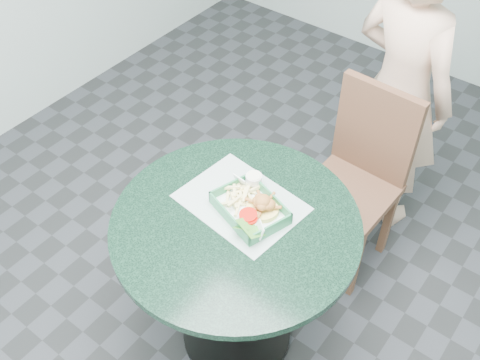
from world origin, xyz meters
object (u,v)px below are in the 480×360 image
Objects in this scene: food_basket at (250,214)px; sauce_ramekin at (243,182)px; dining_chair at (360,170)px; crab_sandwich at (262,206)px; diner_person at (399,93)px; cafe_table at (236,255)px.

sauce_ramekin reaches higher than food_basket.
dining_chair is at bearing 80.39° from food_basket.
crab_sandwich is at bearing 50.01° from food_basket.
dining_chair is 8.00× the size of crab_sandwich.
diner_person is at bearing 86.65° from crab_sandwich.
dining_chair is at bearing 70.57° from sauce_ramekin.
sauce_ramekin is (-0.12, 0.05, 0.00)m from crab_sandwich.
dining_chair is at bearing 82.41° from crab_sandwich.
cafe_table is at bearing -98.02° from dining_chair.
cafe_table is 0.75m from dining_chair.
food_basket is (0.02, 0.06, 0.19)m from cafe_table.
crab_sandwich is (0.04, 0.10, 0.22)m from cafe_table.
cafe_table is at bearing 98.12° from diner_person.
sauce_ramekin is (-0.21, -0.59, 0.27)m from dining_chair.
crab_sandwich is at bearing -21.66° from sauce_ramekin.
diner_person is at bearing 85.16° from food_basket.
diner_person reaches higher than sauce_ramekin.
crab_sandwich is at bearing -95.67° from dining_chair.
crab_sandwich is (-0.06, -0.99, 0.06)m from diner_person.
dining_chair reaches higher than food_basket.
dining_chair is 0.70m from crab_sandwich.
diner_person is 0.97m from sauce_ramekin.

